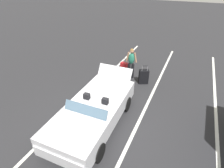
% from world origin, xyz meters
% --- Properties ---
extents(ground_plane, '(80.00, 80.00, 0.00)m').
position_xyz_m(ground_plane, '(0.00, 0.00, 0.00)').
color(ground_plane, '#28282B').
extents(lot_line_near, '(18.00, 0.12, 0.01)m').
position_xyz_m(lot_line_near, '(0.00, -1.22, 0.00)').
color(lot_line_near, silver).
rests_on(lot_line_near, ground_plane).
extents(lot_line_mid, '(18.00, 0.12, 0.01)m').
position_xyz_m(lot_line_mid, '(0.00, 1.48, 0.00)').
color(lot_line_mid, silver).
rests_on(lot_line_mid, ground_plane).
extents(lot_line_far, '(18.00, 0.12, 0.01)m').
position_xyz_m(lot_line_far, '(0.00, 4.18, 0.00)').
color(lot_line_far, silver).
rests_on(lot_line_far, ground_plane).
extents(convertible_car, '(4.28, 1.93, 1.49)m').
position_xyz_m(convertible_car, '(0.20, 0.01, 0.59)').
color(convertible_car, silver).
rests_on(convertible_car, ground_plane).
extents(suitcase_large_black, '(0.46, 0.55, 1.03)m').
position_xyz_m(suitcase_large_black, '(-3.69, 0.80, 0.37)').
color(suitcase_large_black, black).
rests_on(suitcase_large_black, ground_plane).
extents(suitcase_medium_bright, '(0.30, 0.43, 0.85)m').
position_xyz_m(suitcase_medium_bright, '(-4.34, -0.53, 0.31)').
color(suitcase_medium_bright, red).
rests_on(suitcase_medium_bright, ground_plane).
extents(duffel_bag, '(0.39, 0.66, 0.34)m').
position_xyz_m(duffel_bag, '(-3.28, -0.45, 0.16)').
color(duffel_bag, black).
rests_on(duffel_bag, ground_plane).
extents(traveler_person, '(0.27, 0.61, 1.65)m').
position_xyz_m(traveler_person, '(-3.98, -0.01, 0.93)').
color(traveler_person, black).
rests_on(traveler_person, ground_plane).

